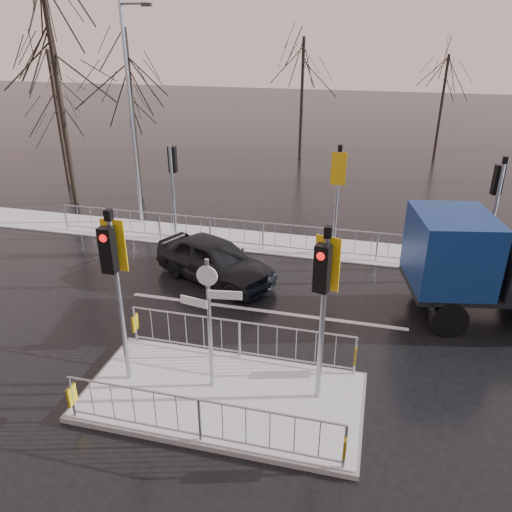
% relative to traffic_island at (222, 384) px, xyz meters
% --- Properties ---
extents(ground, '(120.00, 120.00, 0.00)m').
position_rel_traffic_island_xyz_m(ground, '(0.01, -0.01, -0.39)').
color(ground, black).
rests_on(ground, ground).
extents(snow_verge, '(30.00, 2.00, 0.04)m').
position_rel_traffic_island_xyz_m(snow_verge, '(0.01, 8.59, -0.37)').
color(snow_verge, white).
rests_on(snow_verge, ground).
extents(lane_markings, '(8.00, 11.38, 0.01)m').
position_rel_traffic_island_xyz_m(lane_markings, '(0.01, -0.34, -0.39)').
color(lane_markings, silver).
rests_on(lane_markings, ground).
extents(traffic_island, '(6.00, 3.04, 4.15)m').
position_rel_traffic_island_xyz_m(traffic_island, '(0.00, 0.00, 0.00)').
color(traffic_island, slate).
rests_on(traffic_island, ground).
extents(far_kerb_fixtures, '(18.00, 0.65, 3.83)m').
position_rel_traffic_island_xyz_m(far_kerb_fixtures, '(0.31, 8.08, 0.63)').
color(far_kerb_fixtures, '#9DA4AB').
rests_on(far_kerb_fixtures, ground).
extents(car_far_lane, '(4.43, 3.20, 1.40)m').
position_rel_traffic_island_xyz_m(car_far_lane, '(-1.91, 5.31, 0.31)').
color(car_far_lane, black).
rests_on(car_far_lane, ground).
extents(flatbed_truck, '(6.73, 3.52, 2.97)m').
position_rel_traffic_island_xyz_m(flatbed_truck, '(5.74, 4.98, 1.19)').
color(flatbed_truck, black).
rests_on(flatbed_truck, ground).
extents(tree_near_a, '(4.75, 4.75, 8.97)m').
position_rel_traffic_island_xyz_m(tree_near_a, '(-10.49, 10.99, 5.72)').
color(tree_near_a, black).
rests_on(tree_near_a, ground).
extents(tree_near_b, '(4.00, 4.00, 7.55)m').
position_rel_traffic_island_xyz_m(tree_near_b, '(-7.99, 12.49, 4.76)').
color(tree_near_b, black).
rests_on(tree_near_b, ground).
extents(tree_near_c, '(3.50, 3.50, 6.61)m').
position_rel_traffic_island_xyz_m(tree_near_c, '(-12.49, 13.49, 4.11)').
color(tree_near_c, black).
rests_on(tree_near_c, ground).
extents(tree_far_a, '(3.75, 3.75, 7.08)m').
position_rel_traffic_island_xyz_m(tree_far_a, '(-1.99, 21.99, 4.43)').
color(tree_far_a, black).
rests_on(tree_far_a, ground).
extents(tree_far_b, '(3.25, 3.25, 6.14)m').
position_rel_traffic_island_xyz_m(tree_far_b, '(6.01, 23.99, 3.79)').
color(tree_far_b, black).
rests_on(tree_far_b, ground).
extents(street_lamp_left, '(1.25, 0.18, 8.20)m').
position_rel_traffic_island_xyz_m(street_lamp_left, '(-6.42, 9.49, 4.10)').
color(street_lamp_left, '#9DA4AB').
rests_on(street_lamp_left, ground).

